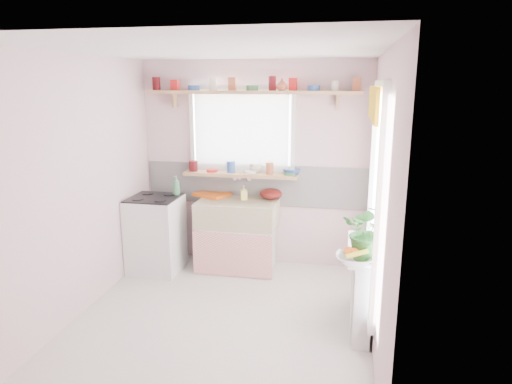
# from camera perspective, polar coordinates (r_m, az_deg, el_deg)

# --- Properties ---
(room) EXTENTS (3.20, 3.20, 3.20)m
(room) POSITION_cam_1_polar(r_m,az_deg,el_deg) (4.78, 5.81, 3.08)
(room) COLOR silver
(room) RESTS_ON ground
(sink_unit) EXTENTS (0.95, 0.65, 1.11)m
(sink_unit) POSITION_cam_1_polar(r_m,az_deg,el_deg) (5.56, -2.33, -5.34)
(sink_unit) COLOR white
(sink_unit) RESTS_ON ground
(cooker) EXTENTS (0.58, 0.58, 0.93)m
(cooker) POSITION_cam_1_polar(r_m,az_deg,el_deg) (5.63, -12.40, -5.12)
(cooker) COLOR white
(cooker) RESTS_ON ground
(radiator_ledge) EXTENTS (0.22, 0.95, 0.78)m
(radiator_ledge) POSITION_cam_1_polar(r_m,az_deg,el_deg) (4.42, 13.03, -11.36)
(radiator_ledge) COLOR white
(radiator_ledge) RESTS_ON ground
(windowsill) EXTENTS (1.40, 0.22, 0.04)m
(windowsill) POSITION_cam_1_polar(r_m,az_deg,el_deg) (5.55, -1.95, 2.20)
(windowsill) COLOR tan
(windowsill) RESTS_ON room
(pine_shelf) EXTENTS (2.52, 0.24, 0.04)m
(pine_shelf) POSITION_cam_1_polar(r_m,az_deg,el_deg) (5.40, -0.47, 12.36)
(pine_shelf) COLOR tan
(pine_shelf) RESTS_ON room
(shelf_crockery) EXTENTS (2.47, 0.11, 0.12)m
(shelf_crockery) POSITION_cam_1_polar(r_m,az_deg,el_deg) (5.40, -0.47, 13.16)
(shelf_crockery) COLOR #590F14
(shelf_crockery) RESTS_ON pine_shelf
(sill_crockery) EXTENTS (1.35, 0.11, 0.12)m
(sill_crockery) POSITION_cam_1_polar(r_m,az_deg,el_deg) (5.55, -2.45, 2.97)
(sill_crockery) COLOR #590F14
(sill_crockery) RESTS_ON windowsill
(dish_tray) EXTENTS (0.49, 0.44, 0.04)m
(dish_tray) POSITION_cam_1_polar(r_m,az_deg,el_deg) (5.73, -5.53, -0.27)
(dish_tray) COLOR orange
(dish_tray) RESTS_ON sink_unit
(colander) EXTENTS (0.33, 0.33, 0.12)m
(colander) POSITION_cam_1_polar(r_m,az_deg,el_deg) (5.55, 1.89, -0.23)
(colander) COLOR #601310
(colander) RESTS_ON sink_unit
(jade_plant) EXTENTS (0.46, 0.40, 0.50)m
(jade_plant) POSITION_cam_1_polar(r_m,az_deg,el_deg) (3.92, 14.08, -4.78)
(jade_plant) COLOR #296026
(jade_plant) RESTS_ON radiator_ledge
(fruit_bowl) EXTENTS (0.32, 0.32, 0.08)m
(fruit_bowl) POSITION_cam_1_polar(r_m,az_deg,el_deg) (3.89, 12.18, -8.21)
(fruit_bowl) COLOR white
(fruit_bowl) RESTS_ON radiator_ledge
(herb_pot) EXTENTS (0.12, 0.10, 0.20)m
(herb_pot) POSITION_cam_1_polar(r_m,az_deg,el_deg) (4.49, 12.60, -4.40)
(herb_pot) COLOR #2B5923
(herb_pot) RESTS_ON radiator_ledge
(soap_bottle_sink) EXTENTS (0.10, 0.10, 0.17)m
(soap_bottle_sink) POSITION_cam_1_polar(r_m,az_deg,el_deg) (5.50, -1.53, -0.07)
(soap_bottle_sink) COLOR #F2E06B
(soap_bottle_sink) RESTS_ON sink_unit
(sill_cup) EXTENTS (0.15, 0.15, 0.11)m
(sill_cup) POSITION_cam_1_polar(r_m,az_deg,el_deg) (5.56, -0.05, 2.99)
(sill_cup) COLOR beige
(sill_cup) RESTS_ON windowsill
(sill_bowl) EXTENTS (0.27, 0.27, 0.07)m
(sill_bowl) POSITION_cam_1_polar(r_m,az_deg,el_deg) (5.49, 4.50, 2.61)
(sill_bowl) COLOR #2E4C98
(sill_bowl) RESTS_ON windowsill
(shelf_vase) EXTENTS (0.17, 0.17, 0.14)m
(shelf_vase) POSITION_cam_1_polar(r_m,az_deg,el_deg) (5.28, 3.25, 13.26)
(shelf_vase) COLOR #A84E33
(shelf_vase) RESTS_ON pine_shelf
(cooker_bottle) EXTENTS (0.11, 0.11, 0.23)m
(cooker_bottle) POSITION_cam_1_polar(r_m,az_deg,el_deg) (5.54, -9.95, 0.82)
(cooker_bottle) COLOR #428554
(cooker_bottle) RESTS_ON cooker
(fruit) EXTENTS (0.20, 0.14, 0.10)m
(fruit) POSITION_cam_1_polar(r_m,az_deg,el_deg) (3.87, 12.31, -7.35)
(fruit) COLOR orange
(fruit) RESTS_ON fruit_bowl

